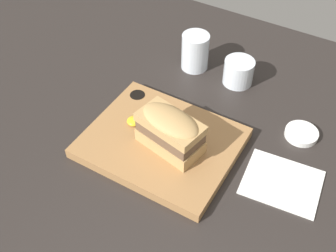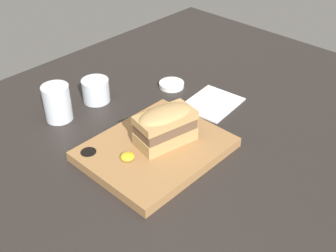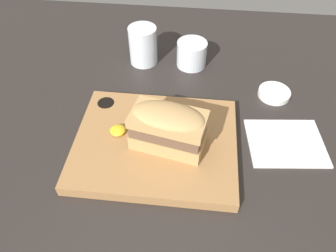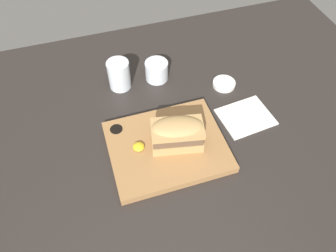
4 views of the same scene
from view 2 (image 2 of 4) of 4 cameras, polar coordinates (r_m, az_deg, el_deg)
The scene contains 8 objects.
dining_table at distance 97.18cm, azimuth -3.86°, elevation -4.24°, with size 163.12×109.69×2.00cm.
serving_board at distance 95.83cm, azimuth -1.76°, elevation -3.16°, with size 30.95×25.25×2.35cm.
sandwich at distance 93.41cm, azimuth -0.37°, elevation 0.19°, with size 14.51×9.60×8.77cm.
mustard_dollop at distance 91.43cm, azimuth -5.52°, elevation -4.13°, with size 3.07×3.07×1.23cm.
water_glass at distance 109.25cm, azimuth -14.72°, elevation 2.79°, with size 6.88×6.88×9.41cm.
wine_glass at distance 115.33cm, azimuth -9.74°, elevation 4.71°, with size 7.34×7.34×6.29cm.
napkin at distance 114.28cm, azimuth 6.01°, elevation 3.10°, with size 15.95×13.67×0.40cm.
condiment_dish at distance 121.33cm, azimuth 0.49°, elevation 5.62°, with size 7.18×7.18×1.33cm.
Camera 2 is at (-49.89, -56.07, 62.73)cm, focal length 45.00 mm.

